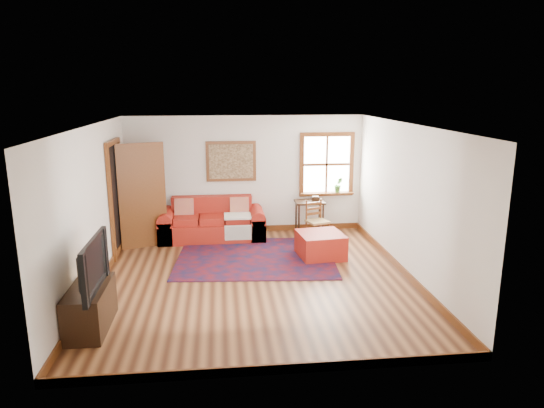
{
  "coord_description": "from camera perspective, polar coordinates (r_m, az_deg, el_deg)",
  "views": [
    {
      "loc": [
        -0.54,
        -7.42,
        3.04
      ],
      "look_at": [
        0.34,
        0.6,
        1.11
      ],
      "focal_mm": 32.0,
      "sensor_mm": 36.0,
      "label": 1
    }
  ],
  "objects": [
    {
      "name": "framed_artwork",
      "position": [
        10.25,
        -4.83,
        5.02
      ],
      "size": [
        1.05,
        0.07,
        0.85
      ],
      "color": "brown",
      "rests_on": "ground"
    },
    {
      "name": "red_leather_sofa",
      "position": [
        10.14,
        -7.01,
        -2.48
      ],
      "size": [
        2.16,
        0.89,
        0.84
      ],
      "color": "#A31F15",
      "rests_on": "ground"
    },
    {
      "name": "window",
      "position": [
        10.53,
        6.61,
        3.9
      ],
      "size": [
        1.18,
        0.2,
        1.38
      ],
      "color": "white",
      "rests_on": "ground"
    },
    {
      "name": "television",
      "position": [
        6.49,
        -21.12,
        -6.72
      ],
      "size": [
        0.15,
        1.17,
        0.67
      ],
      "primitive_type": "imported",
      "rotation": [
        0.0,
        0.0,
        1.57
      ],
      "color": "black",
      "rests_on": "media_cabinet"
    },
    {
      "name": "room_envelope",
      "position": [
        7.59,
        -2.05,
        2.86
      ],
      "size": [
        5.04,
        5.54,
        2.52
      ],
      "color": "silver",
      "rests_on": "ground"
    },
    {
      "name": "candle_hurricane",
      "position": [
        6.98,
        -19.77,
        -7.39
      ],
      "size": [
        0.12,
        0.12,
        0.18
      ],
      "color": "silver",
      "rests_on": "media_cabinet"
    },
    {
      "name": "ladder_back_chair",
      "position": [
        9.86,
        5.23,
        -1.82
      ],
      "size": [
        0.5,
        0.49,
        0.85
      ],
      "color": "tan",
      "rests_on": "ground"
    },
    {
      "name": "side_table",
      "position": [
        10.26,
        4.44,
        -0.33
      ],
      "size": [
        0.61,
        0.46,
        0.73
      ],
      "color": "black",
      "rests_on": "ground"
    },
    {
      "name": "red_ottoman",
      "position": [
        9.03,
        5.72,
        -4.81
      ],
      "size": [
        0.87,
        0.87,
        0.45
      ],
      "primitive_type": "cube",
      "rotation": [
        0.0,
        0.0,
        0.11
      ],
      "color": "#A31F15",
      "rests_on": "ground"
    },
    {
      "name": "ground",
      "position": [
        8.04,
        -1.94,
        -8.8
      ],
      "size": [
        5.5,
        5.5,
        0.0
      ],
      "primitive_type": "plane",
      "color": "#472413",
      "rests_on": "ground"
    },
    {
      "name": "doorway",
      "position": [
        9.56,
        -16.12,
        1.0
      ],
      "size": [
        0.89,
        1.08,
        2.14
      ],
      "color": "black",
      "rests_on": "ground"
    },
    {
      "name": "persian_rug",
      "position": [
        9.0,
        -1.96,
        -6.27
      ],
      "size": [
        3.01,
        2.49,
        0.02
      ],
      "primitive_type": "cube",
      "rotation": [
        0.0,
        0.0,
        -0.08
      ],
      "color": "#570C13",
      "rests_on": "ground"
    },
    {
      "name": "media_cabinet",
      "position": [
        6.81,
        -20.62,
        -11.35
      ],
      "size": [
        0.47,
        1.04,
        0.57
      ],
      "primitive_type": "cube",
      "color": "black",
      "rests_on": "ground"
    }
  ]
}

